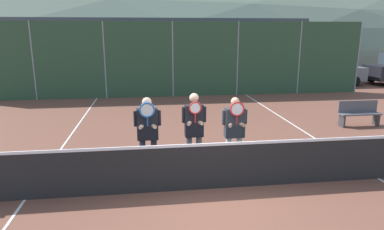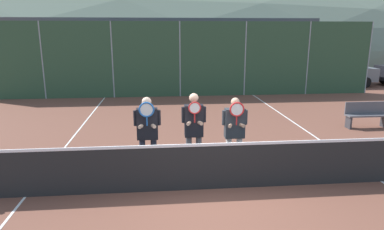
{
  "view_description": "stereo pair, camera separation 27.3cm",
  "coord_description": "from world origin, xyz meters",
  "views": [
    {
      "loc": [
        -1.29,
        -6.31,
        3.13
      ],
      "look_at": [
        -0.32,
        0.95,
        1.33
      ],
      "focal_mm": 32.0,
      "sensor_mm": 36.0,
      "label": 1
    },
    {
      "loc": [
        -1.02,
        -6.34,
        3.13
      ],
      "look_at": [
        -0.32,
        0.95,
        1.33
      ],
      "focal_mm": 32.0,
      "sensor_mm": 36.0,
      "label": 2
    }
  ],
  "objects": [
    {
      "name": "clubhouse_building",
      "position": [
        -1.6,
        17.64,
        1.97
      ],
      "size": [
        21.26,
        5.5,
        3.9
      ],
      "color": "beige",
      "rests_on": "ground_plane"
    },
    {
      "name": "car_center",
      "position": [
        4.25,
        12.44,
        0.91
      ],
      "size": [
        4.17,
        2.02,
        1.78
      ],
      "color": "black",
      "rests_on": "ground_plane"
    },
    {
      "name": "player_center_left",
      "position": [
        -0.29,
        0.81,
        1.07
      ],
      "size": [
        0.54,
        0.34,
        1.84
      ],
      "color": "#56565B",
      "rests_on": "ground_plane"
    },
    {
      "name": "hill_distant",
      "position": [
        0.0,
        53.35,
        0.0
      ],
      "size": [
        136.37,
        75.76,
        26.52
      ],
      "color": "slate",
      "rests_on": "ground_plane"
    },
    {
      "name": "bench_courtside",
      "position": [
        5.79,
        4.05,
        0.45
      ],
      "size": [
        1.4,
        0.36,
        0.85
      ],
      "color": "#515156",
      "rests_on": "ground_plane"
    },
    {
      "name": "court_line_right_sideline",
      "position": [
        3.67,
        3.0,
        0.0
      ],
      "size": [
        0.05,
        16.0,
        0.01
      ],
      "primitive_type": "cube",
      "color": "white",
      "rests_on": "ground_plane"
    },
    {
      "name": "car_right_of_center",
      "position": [
        9.14,
        12.78,
        0.87
      ],
      "size": [
        4.55,
        2.05,
        1.68
      ],
      "color": "slate",
      "rests_on": "ground_plane"
    },
    {
      "name": "car_left_of_center",
      "position": [
        -0.6,
        12.31,
        0.92
      ],
      "size": [
        4.47,
        2.08,
        1.8
      ],
      "color": "black",
      "rests_on": "ground_plane"
    },
    {
      "name": "player_leftmost",
      "position": [
        -1.3,
        0.81,
        1.05
      ],
      "size": [
        0.58,
        0.34,
        1.77
      ],
      "color": "#232838",
      "rests_on": "ground_plane"
    },
    {
      "name": "car_far_left",
      "position": [
        -5.73,
        12.35,
        0.89
      ],
      "size": [
        4.75,
        1.91,
        1.74
      ],
      "color": "silver",
      "rests_on": "ground_plane"
    },
    {
      "name": "ground_plane",
      "position": [
        0.0,
        0.0,
        0.0
      ],
      "size": [
        120.0,
        120.0,
        0.0
      ],
      "primitive_type": "plane",
      "color": "brown"
    },
    {
      "name": "court_line_left_sideline",
      "position": [
        -3.67,
        3.0,
        0.0
      ],
      "size": [
        0.05,
        16.0,
        0.01
      ],
      "primitive_type": "cube",
      "color": "white",
      "rests_on": "ground_plane"
    },
    {
      "name": "player_center_right",
      "position": [
        0.61,
        0.79,
        1.02
      ],
      "size": [
        0.57,
        0.34,
        1.73
      ],
      "color": "white",
      "rests_on": "ground_plane"
    },
    {
      "name": "fence_back",
      "position": [
        0.0,
        10.24,
        1.79
      ],
      "size": [
        19.27,
        0.06,
        3.59
      ],
      "color": "gray",
      "rests_on": "ground_plane"
    },
    {
      "name": "tennis_net",
      "position": [
        0.0,
        0.0,
        0.5
      ],
      "size": [
        9.86,
        0.09,
        1.08
      ],
      "color": "gray",
      "rests_on": "ground_plane"
    }
  ]
}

